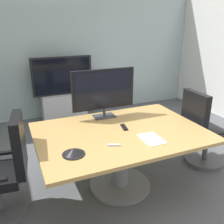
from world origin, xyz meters
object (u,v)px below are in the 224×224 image
Objects in this scene: conference_phone at (73,152)px; remote_control at (124,127)px; office_chair_left at (6,175)px; office_chair_right at (202,135)px; tv_monitor at (104,91)px; conference_table at (120,144)px; wall_display_unit at (64,99)px.

conference_phone is 0.81m from remote_control.
office_chair_left reaches higher than conference_phone.
conference_phone is at bearing -142.41° from remote_control.
office_chair_left is 4.95× the size of conference_phone.
remote_control is (-1.20, 0.05, 0.31)m from office_chair_right.
tv_monitor is at bearing 116.22° from office_chair_left.
office_chair_right is 1.24m from remote_control.
remote_control is (1.35, -0.00, 0.31)m from office_chair_left.
conference_table is 1.29m from office_chair_left.
office_chair_left is 0.81m from conference_phone.
remote_control is at bearing 97.17° from office_chair_left.
office_chair_left is 1.50m from tv_monitor.
wall_display_unit is 7.71× the size of remote_control.
tv_monitor is (-1.28, 0.48, 0.66)m from office_chair_right.
office_chair_left and office_chair_right have the same top height.
tv_monitor is at bearing -86.94° from wall_display_unit.
conference_phone is 1.29× the size of remote_control.
conference_phone is (-1.92, -0.33, 0.33)m from office_chair_right.
tv_monitor reaches higher than office_chair_right.
tv_monitor is at bearing 71.38° from office_chair_right.
office_chair_right is (2.56, -0.05, 0.00)m from office_chair_left.
wall_display_unit reaches higher than conference_table.
conference_table is 8.74× the size of conference_phone.
office_chair_left is at bearing 149.54° from conference_phone.
wall_display_unit is (-1.39, 2.48, -0.01)m from office_chair_right.
remote_control is at bearing 27.56° from conference_phone.
conference_table is at bearing 25.81° from conference_phone.
wall_display_unit is at bearing 93.06° from tv_monitor.
wall_display_unit is (-0.11, 2.50, -0.14)m from conference_table.
office_chair_left is at bearing -170.02° from remote_control.
office_chair_right is (1.28, 0.02, -0.12)m from conference_table.
conference_phone is (0.64, -0.38, 0.33)m from office_chair_left.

